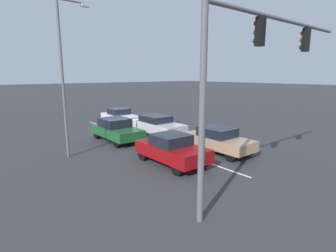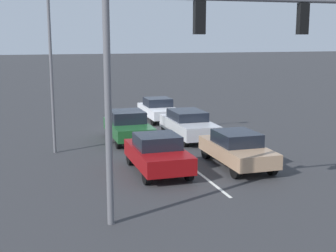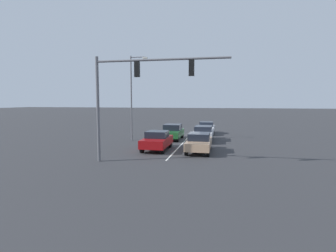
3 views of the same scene
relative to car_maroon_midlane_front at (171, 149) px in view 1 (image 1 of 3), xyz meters
name	(u,v)px [view 1 (image 1 of 3)]	position (x,y,z in m)	size (l,w,h in m)	color
ground_plane	(119,132)	(-1.55, -8.40, -0.79)	(240.00, 240.00, 0.00)	#333335
lane_stripe_left_divider	(140,139)	(-1.55, -5.34, -0.79)	(0.12, 18.13, 0.01)	silver
car_maroon_midlane_front	(171,149)	(0.00, 0.00, 0.00)	(1.91, 4.03, 1.55)	maroon
car_tan_leftlane_front	(218,139)	(-3.44, 0.14, -0.02)	(1.82, 4.33, 1.48)	tan
car_darkgreen_midlane_second	(117,129)	(-0.10, -6.08, 0.01)	(1.94, 4.23, 1.56)	#1E5928
car_silver_leftlane_second	(157,125)	(-3.34, -5.72, -0.02)	(1.89, 4.75, 1.48)	silver
car_white_leftlane_third	(120,116)	(-3.30, -11.44, -0.05)	(1.84, 4.31, 1.45)	silver
traffic_signal_gantry	(253,61)	(0.36, 4.71, 4.19)	(8.51, 0.37, 6.83)	slate
street_lamp_right_shoulder	(65,69)	(3.60, -4.50, 4.01)	(1.75, 0.24, 8.42)	slate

